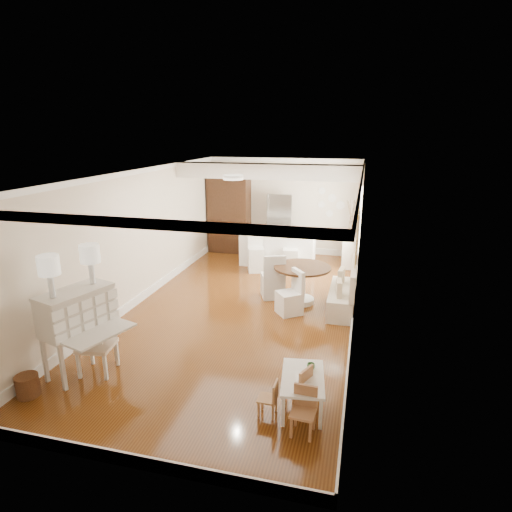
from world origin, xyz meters
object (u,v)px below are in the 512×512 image
at_px(kids_chair_c, 303,412).
at_px(slip_chair_far, 273,275).
at_px(bar_stool_left, 256,253).
at_px(pantry_cabinet, 229,214).
at_px(breakfast_counter, 277,247).
at_px(secretary_bureau, 79,331).
at_px(kids_table, 302,392).
at_px(wicker_basket, 27,386).
at_px(kids_chair_a, 268,398).
at_px(sideboard, 349,251).
at_px(gustavian_armchair, 97,345).
at_px(slip_chair_near, 289,293).
at_px(dining_table, 302,285).
at_px(bar_stool_right, 290,254).
at_px(fridge, 292,226).
at_px(kids_chair_b, 297,386).

distance_m(kids_chair_c, slip_chair_far, 4.50).
distance_m(bar_stool_left, pantry_cabinet, 2.23).
height_order(slip_chair_far, breakfast_counter, breakfast_counter).
relative_size(secretary_bureau, kids_table, 1.45).
distance_m(wicker_basket, kids_chair_c, 3.82).
height_order(kids_chair_a, kids_chair_c, kids_chair_c).
relative_size(wicker_basket, bar_stool_left, 0.31).
distance_m(secretary_bureau, wicker_basket, 0.97).
bearing_deg(kids_chair_a, breakfast_counter, -167.97).
bearing_deg(sideboard, secretary_bureau, -121.86).
bearing_deg(wicker_basket, secretary_bureau, 64.94).
bearing_deg(kids_chair_c, gustavian_armchair, 172.77).
relative_size(kids_chair_a, slip_chair_near, 0.55).
distance_m(kids_table, kids_chair_c, 0.53).
height_order(wicker_basket, sideboard, sideboard).
height_order(wicker_basket, slip_chair_near, slip_chair_near).
bearing_deg(slip_chair_near, wicker_basket, -76.87).
xyz_separation_m(kids_chair_a, slip_chair_near, (-0.29, 3.24, 0.20)).
height_order(dining_table, breakfast_counter, breakfast_counter).
distance_m(gustavian_armchair, pantry_cabinet, 7.08).
relative_size(gustavian_armchair, kids_table, 1.00).
relative_size(secretary_bureau, slip_chair_near, 1.48).
xyz_separation_m(bar_stool_right, fridge, (-0.23, 1.44, 0.42)).
bearing_deg(bar_stool_right, kids_table, -88.37).
xyz_separation_m(wicker_basket, slip_chair_near, (3.03, 3.66, 0.29)).
xyz_separation_m(kids_table, slip_chair_near, (-0.71, 2.97, 0.22)).
xyz_separation_m(secretary_bureau, pantry_cabinet, (0.10, 7.08, 0.48)).
bearing_deg(sideboard, gustavian_armchair, -120.35).
xyz_separation_m(secretary_bureau, fridge, (2.00, 7.05, 0.23)).
xyz_separation_m(wicker_basket, dining_table, (3.19, 4.28, 0.25)).
height_order(kids_table, slip_chair_far, slip_chair_far).
bearing_deg(bar_stool_left, gustavian_armchair, -120.98).
xyz_separation_m(wicker_basket, bar_stool_right, (2.58, 6.36, 0.32)).
relative_size(breakfast_counter, pantry_cabinet, 0.89).
bearing_deg(kids_chair_c, secretary_bureau, 174.16).
distance_m(slip_chair_near, breakfast_counter, 3.22).
height_order(bar_stool_left, pantry_cabinet, pantry_cabinet).
xyz_separation_m(secretary_bureau, breakfast_counter, (1.80, 6.00, -0.15)).
distance_m(dining_table, sideboard, 3.07).
bearing_deg(bar_stool_left, pantry_cabinet, 107.27).
distance_m(gustavian_armchair, wicker_basket, 1.03).
xyz_separation_m(dining_table, bar_stool_right, (-0.61, 2.08, 0.07)).
relative_size(secretary_bureau, kids_chair_a, 2.67).
bearing_deg(bar_stool_left, slip_chair_near, -80.92).
relative_size(kids_chair_a, bar_stool_left, 0.49).
bearing_deg(pantry_cabinet, fridge, -0.90).
distance_m(dining_table, pantry_cabinet, 4.55).
bearing_deg(kids_chair_c, kids_chair_b, 110.70).
relative_size(wicker_basket, pantry_cabinet, 0.13).
bearing_deg(gustavian_armchair, pantry_cabinet, -7.37).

